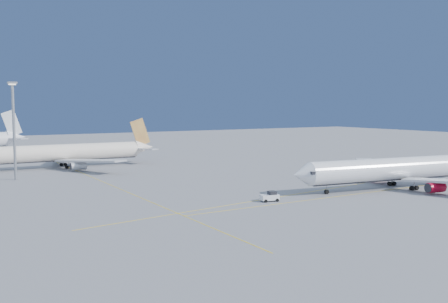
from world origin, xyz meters
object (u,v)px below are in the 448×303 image
pushback_tug (270,197)px  airliner_virgin (405,169)px  light_mast (14,122)px  airliner_etihad (67,153)px

pushback_tug → airliner_virgin: bearing=5.8°
airliner_virgin → light_mast: size_ratio=2.38×
airliner_etihad → light_mast: light_mast is taller
airliner_virgin → airliner_etihad: 99.62m
pushback_tug → light_mast: bearing=134.5°
airliner_virgin → pushback_tug: 37.36m
airliner_etihad → light_mast: 29.31m
airliner_virgin → pushback_tug: (-37.09, 2.73, -3.53)m
airliner_etihad → airliner_virgin: bearing=-53.5°
airliner_virgin → pushback_tug: airliner_virgin is taller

